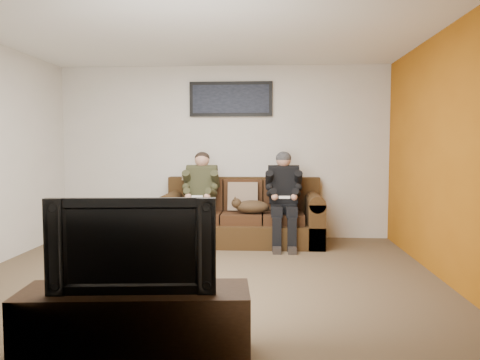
# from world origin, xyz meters

# --- Properties ---
(floor) EXTENTS (5.00, 5.00, 0.00)m
(floor) POSITION_xyz_m (0.00, 0.00, 0.00)
(floor) COLOR brown
(floor) RESTS_ON ground
(ceiling) EXTENTS (5.00, 5.00, 0.00)m
(ceiling) POSITION_xyz_m (0.00, 0.00, 2.60)
(ceiling) COLOR silver
(ceiling) RESTS_ON ground
(wall_back) EXTENTS (5.00, 0.00, 5.00)m
(wall_back) POSITION_xyz_m (0.00, 2.25, 1.30)
(wall_back) COLOR beige
(wall_back) RESTS_ON ground
(wall_front) EXTENTS (5.00, 0.00, 5.00)m
(wall_front) POSITION_xyz_m (0.00, -2.25, 1.30)
(wall_front) COLOR beige
(wall_front) RESTS_ON ground
(wall_right) EXTENTS (0.00, 4.50, 4.50)m
(wall_right) POSITION_xyz_m (2.50, 0.00, 1.30)
(wall_right) COLOR beige
(wall_right) RESTS_ON ground
(accent_wall_right) EXTENTS (0.00, 4.50, 4.50)m
(accent_wall_right) POSITION_xyz_m (2.49, 0.00, 1.30)
(accent_wall_right) COLOR #A65B10
(accent_wall_right) RESTS_ON ground
(sofa) EXTENTS (2.26, 0.98, 0.93)m
(sofa) POSITION_xyz_m (0.32, 1.83, 0.35)
(sofa) COLOR #382411
(sofa) RESTS_ON ground
(throw_pillow) EXTENTS (0.43, 0.21, 0.43)m
(throw_pillow) POSITION_xyz_m (0.32, 1.87, 0.66)
(throw_pillow) COLOR #806853
(throw_pillow) RESTS_ON sofa
(throw_blanket) EXTENTS (0.46, 0.23, 0.08)m
(throw_blanket) POSITION_xyz_m (-0.37, 2.12, 0.93)
(throw_blanket) COLOR #C5B590
(throw_blanket) RESTS_ON sofa
(person_left) EXTENTS (0.51, 0.87, 1.31)m
(person_left) POSITION_xyz_m (-0.27, 1.64, 0.74)
(person_left) COLOR #6D6844
(person_left) RESTS_ON sofa
(person_right) EXTENTS (0.51, 0.86, 1.32)m
(person_right) POSITION_xyz_m (0.90, 1.64, 0.74)
(person_right) COLOR black
(person_right) RESTS_ON sofa
(cat) EXTENTS (0.66, 0.26, 0.24)m
(cat) POSITION_xyz_m (0.45, 1.58, 0.55)
(cat) COLOR #4D351E
(cat) RESTS_ON sofa
(framed_poster) EXTENTS (1.25, 0.05, 0.52)m
(framed_poster) POSITION_xyz_m (0.12, 2.22, 2.10)
(framed_poster) COLOR black
(framed_poster) RESTS_ON wall_back
(tv_stand) EXTENTS (1.51, 0.61, 0.46)m
(tv_stand) POSITION_xyz_m (-0.17, -1.95, 0.23)
(tv_stand) COLOR #321F10
(tv_stand) RESTS_ON ground
(television) EXTENTS (1.06, 0.23, 0.61)m
(television) POSITION_xyz_m (-0.17, -1.95, 0.77)
(television) COLOR black
(television) RESTS_ON tv_stand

